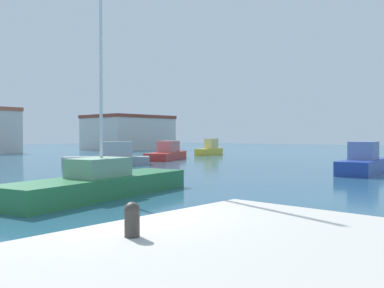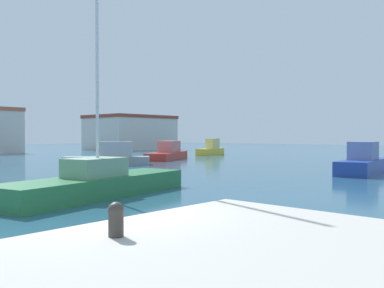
% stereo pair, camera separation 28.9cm
% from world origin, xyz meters
% --- Properties ---
extents(water, '(160.00, 160.00, 0.00)m').
position_xyz_m(water, '(15.00, 20.00, 0.00)').
color(water, '#285670').
rests_on(water, ground).
extents(mooring_bollard, '(0.23, 0.23, 0.51)m').
position_xyz_m(mooring_bollard, '(-0.98, -1.89, 1.13)').
color(mooring_bollard, '#38332D').
rests_on(mooring_bollard, pier_quay).
extents(sailboat_green_far_left, '(8.77, 3.85, 11.30)m').
position_xyz_m(sailboat_green_far_left, '(4.73, 6.77, 0.54)').
color(sailboat_green_far_left, '#28703D').
rests_on(sailboat_green_far_left, water).
extents(motorboat_blue_distant_north, '(6.82, 2.81, 1.94)m').
position_xyz_m(motorboat_blue_distant_north, '(21.57, 3.08, 0.65)').
color(motorboat_blue_distant_north, '#233D93').
rests_on(motorboat_blue_distant_north, water).
extents(motorboat_yellow_center_channel, '(5.18, 2.39, 1.95)m').
position_xyz_m(motorboat_yellow_center_channel, '(33.90, 25.64, 0.69)').
color(motorboat_yellow_center_channel, gold).
rests_on(motorboat_yellow_center_channel, water).
extents(motorboat_grey_distant_east, '(6.20, 5.65, 1.83)m').
position_xyz_m(motorboat_grey_distant_east, '(15.46, 20.51, 0.59)').
color(motorboat_grey_distant_east, gray).
rests_on(motorboat_grey_distant_east, water).
extents(motorboat_red_mid_harbor, '(7.77, 5.62, 1.78)m').
position_xyz_m(motorboat_red_mid_harbor, '(24.23, 22.99, 0.62)').
color(motorboat_red_mid_harbor, '#B22823').
rests_on(motorboat_red_mid_harbor, water).
extents(yacht_club, '(12.36, 9.96, 5.53)m').
position_xyz_m(yacht_club, '(39.71, 47.75, 2.77)').
color(yacht_club, beige).
rests_on(yacht_club, ground).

